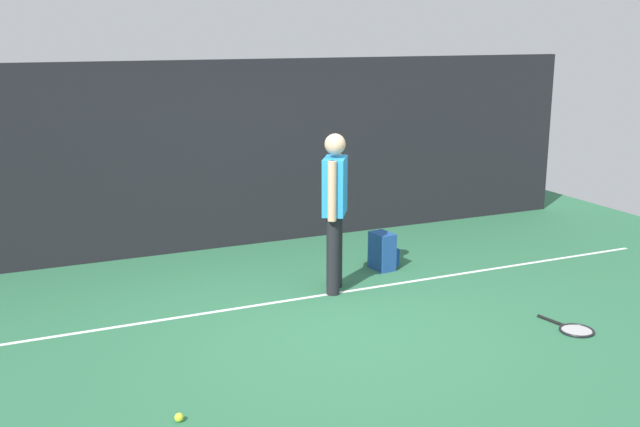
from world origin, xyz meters
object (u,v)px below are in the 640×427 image
at_px(tennis_player, 335,203).
at_px(backpack, 383,252).
at_px(tennis_racket, 574,329).
at_px(tennis_ball_near_player, 179,417).

height_order(tennis_player, backpack, tennis_player).
height_order(tennis_racket, tennis_ball_near_player, tennis_ball_near_player).
relative_size(tennis_player, tennis_ball_near_player, 25.76).
xyz_separation_m(backpack, tennis_ball_near_player, (-3.05, -2.51, -0.18)).
xyz_separation_m(tennis_racket, tennis_ball_near_player, (-3.78, -0.14, 0.02)).
distance_m(tennis_racket, backpack, 2.49).
bearing_deg(tennis_racket, tennis_ball_near_player, -98.41).
distance_m(backpack, tennis_ball_near_player, 3.95).
relative_size(backpack, tennis_ball_near_player, 6.67).
bearing_deg(tennis_player, tennis_racket, 71.71).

